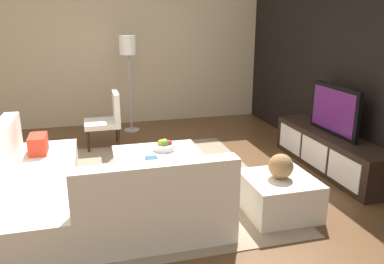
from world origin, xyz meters
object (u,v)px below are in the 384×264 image
at_px(sectional_couch, 72,193).
at_px(ottoman, 279,196).
at_px(floor_lamp, 128,52).
at_px(book_stack, 152,160).
at_px(fruit_bowl, 164,146).
at_px(decorative_ball, 281,166).
at_px(television, 334,110).
at_px(accent_chair_near, 108,117).
at_px(coffee_table, 160,169).
at_px(media_console, 330,152).

bearing_deg(sectional_couch, ottoman, 78.01).
relative_size(floor_lamp, book_stack, 7.92).
relative_size(fruit_bowl, decorative_ball, 1.09).
bearing_deg(floor_lamp, book_stack, -1.29).
bearing_deg(television, sectional_couch, -81.37).
height_order(television, ottoman, television).
height_order(sectional_couch, floor_lamp, floor_lamp).
height_order(decorative_ball, book_stack, decorative_ball).
bearing_deg(book_stack, sectional_couch, -66.53).
distance_m(television, accent_chair_near, 3.32).
height_order(ottoman, book_stack, book_stack).
bearing_deg(coffee_table, floor_lamp, -178.51).
xyz_separation_m(coffee_table, accent_chair_near, (-1.66, -0.50, 0.29)).
height_order(sectional_couch, book_stack, sectional_couch).
distance_m(coffee_table, accent_chair_near, 1.76).
relative_size(accent_chair_near, decorative_ball, 3.40).
distance_m(television, sectional_couch, 3.38).
xyz_separation_m(coffee_table, floor_lamp, (-2.44, -0.06, 1.21)).
distance_m(fruit_bowl, book_stack, 0.46).
xyz_separation_m(floor_lamp, book_stack, (2.66, -0.06, -1.00)).
bearing_deg(coffee_table, media_console, 87.51).
distance_m(media_console, television, 0.57).
bearing_deg(floor_lamp, ottoman, 17.96).
height_order(coffee_table, accent_chair_near, accent_chair_near).
height_order(coffee_table, ottoman, ottoman).
bearing_deg(decorative_ball, media_console, 127.36).
bearing_deg(accent_chair_near, sectional_couch, -7.43).
bearing_deg(ottoman, television, 127.35).
distance_m(floor_lamp, book_stack, 2.85).
bearing_deg(book_stack, fruit_bowl, 150.81).
height_order(media_console, television, television).
bearing_deg(floor_lamp, television, 42.85).
distance_m(ottoman, fruit_bowl, 1.57).
bearing_deg(television, coffee_table, -92.49).
height_order(floor_lamp, book_stack, floor_lamp).
bearing_deg(television, accent_chair_near, -122.15).
xyz_separation_m(sectional_couch, fruit_bowl, (-0.78, 1.10, 0.15)).
xyz_separation_m(coffee_table, book_stack, (0.22, -0.12, 0.21)).
relative_size(television, floor_lamp, 0.58).
relative_size(accent_chair_near, book_stack, 4.09).
relative_size(ottoman, book_stack, 3.29).
height_order(sectional_couch, fruit_bowl, sectional_couch).
xyz_separation_m(sectional_couch, ottoman, (0.44, 2.07, -0.08)).
distance_m(media_console, floor_lamp, 3.66).
bearing_deg(accent_chair_near, media_console, 62.88).
relative_size(coffee_table, decorative_ball, 4.14).
bearing_deg(ottoman, sectional_couch, -101.99).
distance_m(sectional_couch, floor_lamp, 3.38).
bearing_deg(television, floor_lamp, -137.15).
relative_size(media_console, accent_chair_near, 2.37).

